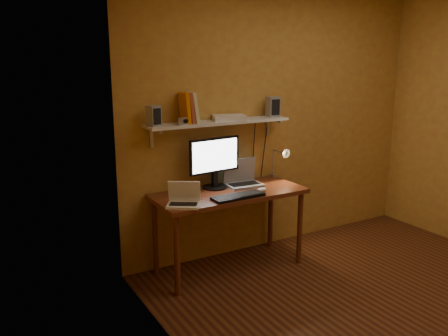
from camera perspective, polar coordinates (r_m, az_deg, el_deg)
room at (r=3.73m, az=21.15°, el=2.29°), size 3.44×3.24×2.64m
desk at (r=4.35m, az=0.64°, el=-3.93°), size 1.40×0.60×0.75m
wall_shelf at (r=4.36m, az=-0.63°, el=5.48°), size 1.40×0.25×0.21m
monitor at (r=4.37m, az=-1.14°, el=0.95°), size 0.53×0.24×0.48m
laptop at (r=4.53m, az=2.18°, el=-1.21°), size 0.35×0.27×0.25m
netbook at (r=3.93m, az=-4.86°, el=-3.72°), size 0.33×0.31×0.20m
keyboard at (r=4.13m, az=1.73°, el=-3.44°), size 0.48×0.17×0.03m
mouse at (r=4.33m, az=4.59°, el=-2.61°), size 0.11×0.08×0.03m
desk_lamp at (r=4.73m, az=6.79°, el=1.10°), size 0.09×0.23×0.38m
speaker_left at (r=4.06m, az=-8.49°, el=6.22°), size 0.12×0.12×0.17m
speaker_right at (r=4.67m, az=5.89°, el=7.35°), size 0.12×0.12×0.19m
books at (r=4.21m, az=-4.28°, el=7.24°), size 0.14×0.19×0.27m
shelf_camera at (r=4.12m, az=-4.80°, el=5.66°), size 0.12×0.06×0.07m
router at (r=4.39m, az=0.60°, el=6.09°), size 0.34×0.28×0.05m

